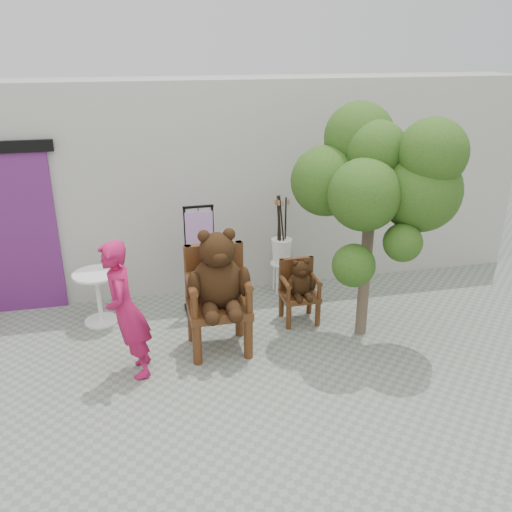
# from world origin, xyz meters

# --- Properties ---
(ground_plane) EXTENTS (60.00, 60.00, 0.00)m
(ground_plane) POSITION_xyz_m (0.00, 0.00, 0.00)
(ground_plane) COLOR gray
(ground_plane) RESTS_ON ground
(back_wall) EXTENTS (9.00, 1.00, 3.00)m
(back_wall) POSITION_xyz_m (0.00, 3.10, 1.50)
(back_wall) COLOR #B3B2A7
(back_wall) RESTS_ON ground
(doorway) EXTENTS (1.40, 0.11, 2.33)m
(doorway) POSITION_xyz_m (-3.00, 2.58, 1.16)
(doorway) COLOR #5E2062
(doorway) RESTS_ON ground
(chair_big) EXTENTS (0.72, 0.80, 1.52)m
(chair_big) POSITION_xyz_m (-0.49, 0.96, 0.86)
(chair_big) COLOR #3F210D
(chair_big) RESTS_ON ground
(chair_small) EXTENTS (0.47, 0.47, 0.88)m
(chair_small) POSITION_xyz_m (0.65, 1.42, 0.52)
(chair_small) COLOR #3F210D
(chair_small) RESTS_ON ground
(person) EXTENTS (0.39, 0.58, 1.58)m
(person) POSITION_xyz_m (-1.54, 0.64, 0.79)
(person) COLOR #AC154A
(person) RESTS_ON ground
(cafe_table) EXTENTS (0.60, 0.60, 0.70)m
(cafe_table) POSITION_xyz_m (-1.92, 1.95, 0.44)
(cafe_table) COLOR white
(cafe_table) RESTS_ON ground
(display_stand) EXTENTS (0.46, 0.36, 1.51)m
(display_stand) POSITION_xyz_m (-0.57, 1.95, 0.58)
(display_stand) COLOR black
(display_stand) RESTS_ON ground
(stool_bucket) EXTENTS (0.32, 0.32, 1.46)m
(stool_bucket) POSITION_xyz_m (0.65, 2.35, 0.64)
(stool_bucket) COLOR white
(stool_bucket) RESTS_ON ground
(tree) EXTENTS (1.81, 1.51, 2.84)m
(tree) POSITION_xyz_m (1.36, 0.85, 2.03)
(tree) COLOR #493A2C
(tree) RESTS_ON ground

